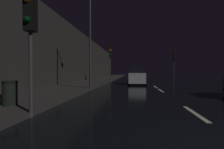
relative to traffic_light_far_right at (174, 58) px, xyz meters
name	(u,v)px	position (x,y,z in m)	size (l,w,h in m)	color
ground	(146,81)	(-5.17, -3.45, -3.83)	(27.35, 84.00, 0.02)	black
sidewalk_left	(101,80)	(-12.65, -3.45, -3.75)	(4.40, 84.00, 0.15)	#33302D
building_facade_left	(79,57)	(-15.25, -6.95, -0.18)	(0.80, 63.00, 7.29)	#2D2B28
lane_centerline	(156,87)	(-5.17, -15.20, -3.82)	(0.16, 24.12, 0.01)	beige
traffic_light_far_right	(174,58)	(0.00, 0.00, 0.00)	(0.33, 0.47, 5.22)	#38383A
traffic_light_near_left	(30,11)	(-10.45, -26.12, -0.52)	(0.33, 0.47, 4.58)	#38383A
traffic_light_far_left	(110,54)	(-10.35, -8.44, 0.05)	(0.36, 0.48, 5.28)	#38383A
streetlamp_overhead	(95,21)	(-10.13, -18.42, 1.47)	(1.70, 0.44, 8.13)	#2D2D30
trash_bin_curbside	(10,93)	(-11.92, -25.16, -3.20)	(0.55, 0.55, 0.93)	black
car_approaching_headlights	(137,76)	(-6.84, -12.10, -2.86)	(1.92, 4.16, 2.10)	#A5A8AD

